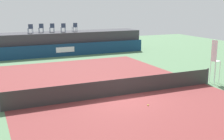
# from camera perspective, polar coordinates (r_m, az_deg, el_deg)

# --- Properties ---
(ground_plane) EXTENTS (48.00, 48.00, 0.00)m
(ground_plane) POSITION_cam_1_polar(r_m,az_deg,el_deg) (18.81, -2.49, -2.48)
(ground_plane) COLOR #4C704C
(court_inner) EXTENTS (12.00, 22.00, 0.00)m
(court_inner) POSITION_cam_1_polar(r_m,az_deg,el_deg) (16.17, 1.45, -5.02)
(court_inner) COLOR maroon
(court_inner) RESTS_ON ground
(sponsor_wall) EXTENTS (18.00, 0.22, 1.20)m
(sponsor_wall) POSITION_cam_1_polar(r_m,az_deg,el_deg) (28.52, -10.31, 3.78)
(sponsor_wall) COLOR navy
(sponsor_wall) RESTS_ON ground
(spectator_platform) EXTENTS (18.00, 2.80, 2.20)m
(spectator_platform) POSITION_cam_1_polar(r_m,az_deg,el_deg) (30.18, -11.18, 5.19)
(spectator_platform) COLOR #38383D
(spectator_platform) RESTS_ON ground
(spectator_chair_far_left) EXTENTS (0.46, 0.46, 0.89)m
(spectator_chair_far_left) POSITION_cam_1_polar(r_m,az_deg,el_deg) (29.27, -15.67, 7.87)
(spectator_chair_far_left) COLOR #2D3D56
(spectator_chair_far_left) RESTS_ON spectator_platform
(spectator_chair_left) EXTENTS (0.45, 0.45, 0.89)m
(spectator_chair_left) POSITION_cam_1_polar(r_m,az_deg,el_deg) (29.87, -13.70, 8.07)
(spectator_chair_left) COLOR #2D3D56
(spectator_chair_left) RESTS_ON spectator_platform
(spectator_chair_center) EXTENTS (0.44, 0.44, 0.89)m
(spectator_chair_center) POSITION_cam_1_polar(r_m,az_deg,el_deg) (29.91, -11.66, 8.17)
(spectator_chair_center) COLOR #2D3D56
(spectator_chair_center) RESTS_ON spectator_platform
(spectator_chair_right) EXTENTS (0.48, 0.48, 0.89)m
(spectator_chair_right) POSITION_cam_1_polar(r_m,az_deg,el_deg) (29.90, -9.52, 8.26)
(spectator_chair_right) COLOR #2D3D56
(spectator_chair_right) RESTS_ON spectator_platform
(spectator_chair_far_right) EXTENTS (0.46, 0.46, 0.89)m
(spectator_chair_far_right) POSITION_cam_1_polar(r_m,az_deg,el_deg) (30.35, -7.28, 8.39)
(spectator_chair_far_right) COLOR #2D3D56
(spectator_chair_far_right) RESTS_ON spectator_platform
(umpire_chair) EXTENTS (0.48, 0.48, 2.76)m
(umpire_chair) POSITION_cam_1_polar(r_m,az_deg,el_deg) (19.52, 19.45, 2.13)
(umpire_chair) COLOR white
(umpire_chair) RESTS_ON ground
(tennis_net) EXTENTS (12.40, 0.02, 0.95)m
(tennis_net) POSITION_cam_1_polar(r_m,az_deg,el_deg) (16.03, 1.45, -3.41)
(tennis_net) COLOR #2D2D2D
(tennis_net) RESTS_ON ground
(net_post_far) EXTENTS (0.10, 0.10, 1.00)m
(net_post_far) POSITION_cam_1_polar(r_m,az_deg,el_deg) (19.43, 18.20, -1.10)
(net_post_far) COLOR #4C4C51
(net_post_far) RESTS_ON ground
(tennis_ball) EXTENTS (0.07, 0.07, 0.07)m
(tennis_ball) POSITION_cam_1_polar(r_m,az_deg,el_deg) (14.69, 7.07, -6.82)
(tennis_ball) COLOR #D8EA33
(tennis_ball) RESTS_ON court_inner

